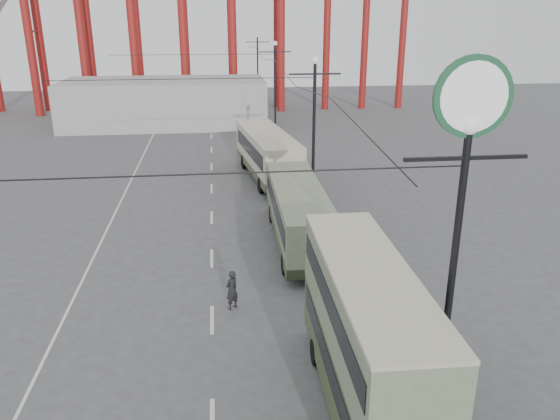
{
  "coord_description": "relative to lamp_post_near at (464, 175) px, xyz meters",
  "views": [
    {
      "loc": [
        -0.55,
        -15.54,
        11.62
      ],
      "look_at": [
        2.32,
        8.5,
        3.0
      ],
      "focal_mm": 35.0,
      "sensor_mm": 36.0,
      "label": 1
    }
  ],
  "objects": [
    {
      "name": "lamp_post_distant",
      "position": [
        0.0,
        65.0,
        -3.18
      ],
      "size": [
        3.2,
        0.44,
        9.32
      ],
      "color": "black",
      "rests_on": "ground"
    },
    {
      "name": "single_decker_cream",
      "position": [
        -2.35,
        27.19,
        -5.91
      ],
      "size": [
        4.15,
        11.4,
        3.46
      ],
      "rotation": [
        0.0,
        0.0,
        0.12
      ],
      "color": "#BAB596",
      "rests_on": "ground"
    },
    {
      "name": "road_markings",
      "position": [
        -6.46,
        22.7,
        -7.86
      ],
      "size": [
        12.52,
        120.0,
        0.01
      ],
      "color": "silver",
      "rests_on": "ground"
    },
    {
      "name": "lamp_post_far",
      "position": [
        0.0,
        43.0,
        -3.18
      ],
      "size": [
        3.2,
        0.44,
        9.32
      ],
      "color": "black",
      "rests_on": "ground"
    },
    {
      "name": "double_decker_bus",
      "position": [
        -1.97,
        1.03,
        -5.11
      ],
      "size": [
        2.48,
        9.17,
        4.9
      ],
      "rotation": [
        0.0,
        0.0,
        -0.02
      ],
      "color": "#323E21",
      "rests_on": "ground"
    },
    {
      "name": "lamp_post_near",
      "position": [
        0.0,
        0.0,
        0.0
      ],
      "size": [
        3.2,
        0.44,
        10.8
      ],
      "color": "black",
      "rests_on": "ground"
    },
    {
      "name": "ground",
      "position": [
        -5.6,
        3.0,
        -7.86
      ],
      "size": [
        160.0,
        160.0,
        0.0
      ],
      "primitive_type": "plane",
      "color": "#4B4A4D",
      "rests_on": "ground"
    },
    {
      "name": "lamp_post_mid",
      "position": [
        0.0,
        21.0,
        -3.18
      ],
      "size": [
        3.2,
        0.44,
        9.32
      ],
      "color": "black",
      "rests_on": "ground"
    },
    {
      "name": "fairground_shed",
      "position": [
        -11.6,
        50.0,
        -5.36
      ],
      "size": [
        22.0,
        10.0,
        5.0
      ],
      "primitive_type": "cube",
      "color": "#999994",
      "rests_on": "ground"
    },
    {
      "name": "pedestrian",
      "position": [
        -5.74,
        7.82,
        -6.99
      ],
      "size": [
        0.75,
        0.73,
        1.73
      ],
      "primitive_type": "imported",
      "rotation": [
        0.0,
        0.0,
        3.88
      ],
      "color": "black",
      "rests_on": "ground"
    },
    {
      "name": "single_decker_green",
      "position": [
        -1.93,
        14.49,
        -6.1
      ],
      "size": [
        2.73,
        11.08,
        3.12
      ],
      "rotation": [
        0.0,
        0.0,
        -0.02
      ],
      "color": "#677555",
      "rests_on": "ground"
    }
  ]
}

